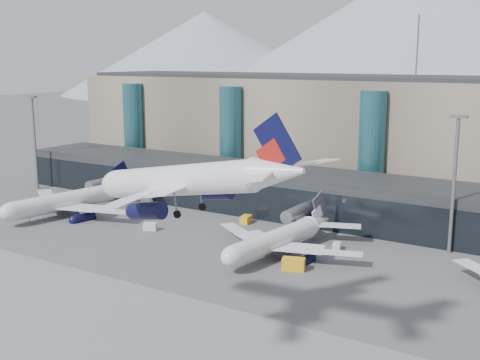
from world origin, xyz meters
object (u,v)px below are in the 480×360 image
at_px(jet_parked_left, 78,194).
at_px(veh_f, 70,205).
at_px(lightmast_mid, 454,177).
at_px(lightmast_left, 34,137).
at_px(veh_g, 337,246).
at_px(jet_parked_mid, 286,231).
at_px(veh_a, 150,227).
at_px(hero_jet, 199,173).
at_px(veh_b, 246,219).
at_px(veh_h, 293,264).
at_px(veh_c, 283,252).

xyz_separation_m(jet_parked_left, veh_f, (-5.19, 1.96, -3.70)).
bearing_deg(lightmast_mid, lightmast_left, -178.44).
bearing_deg(veh_g, jet_parked_mid, -67.40).
bearing_deg(veh_g, veh_a, -93.35).
xyz_separation_m(lightmast_mid, jet_parked_mid, (-26.03, -15.75, -10.33)).
bearing_deg(veh_a, hero_jet, -68.01).
xyz_separation_m(veh_a, veh_b, (14.26, 15.34, 0.07)).
distance_m(veh_b, veh_h, 30.68).
relative_size(hero_jet, veh_a, 11.63).
bearing_deg(veh_h, veh_a, 152.90).
relative_size(lightmast_mid, veh_h, 6.69).
relative_size(hero_jet, jet_parked_mid, 0.96).
xyz_separation_m(veh_g, veh_h, (-1.94, -14.14, 0.38)).
bearing_deg(veh_h, lightmast_mid, 31.34).
bearing_deg(veh_c, veh_b, 167.05).
bearing_deg(hero_jet, veh_g, 98.49).
distance_m(veh_c, veh_h, 7.25).
bearing_deg(jet_parked_mid, lightmast_left, 89.17).
bearing_deg(jet_parked_left, lightmast_left, 76.70).
bearing_deg(jet_parked_mid, veh_f, 95.71).
xyz_separation_m(jet_parked_left, veh_b, (38.01, 12.75, -3.66)).
distance_m(jet_parked_left, veh_a, 24.18).
distance_m(veh_a, veh_c, 31.66).
relative_size(veh_f, veh_h, 0.76).
bearing_deg(lightmast_mid, veh_f, -171.02).
height_order(lightmast_left, veh_c, lightmast_left).
bearing_deg(veh_g, lightmast_left, -109.87).
relative_size(veh_a, veh_c, 0.86).
height_order(veh_a, veh_b, veh_b).
bearing_deg(veh_g, hero_jet, -12.75).
distance_m(jet_parked_left, veh_g, 62.66).
xyz_separation_m(veh_b, veh_c, (17.41, -15.72, 0.04)).
xyz_separation_m(lightmast_mid, veh_f, (-85.80, -13.56, -13.61)).
height_order(hero_jet, veh_h, hero_jet).
distance_m(lightmast_left, veh_h, 93.06).
xyz_separation_m(lightmast_mid, veh_g, (-18.34, -9.67, -13.74)).
bearing_deg(lightmast_mid, jet_parked_mid, -148.83).
xyz_separation_m(hero_jet, veh_f, (-69.89, 43.29, -21.96)).
height_order(lightmast_mid, hero_jet, hero_jet).
relative_size(lightmast_left, veh_b, 8.74).
distance_m(jet_parked_mid, veh_c, 4.30).
height_order(lightmast_left, jet_parked_mid, lightmast_left).
relative_size(jet_parked_left, jet_parked_mid, 1.11).
height_order(lightmast_left, veh_f, lightmast_left).
distance_m(lightmast_left, veh_g, 92.92).
bearing_deg(veh_g, lightmast_mid, 102.10).
height_order(jet_parked_mid, veh_h, jet_parked_mid).
bearing_deg(veh_g, veh_c, -53.58).
height_order(veh_b, veh_c, veh_c).
bearing_deg(veh_f, veh_g, -101.28).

